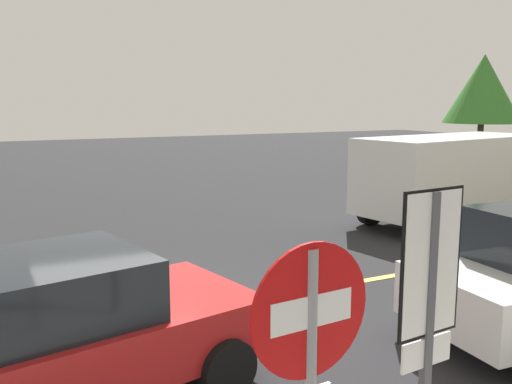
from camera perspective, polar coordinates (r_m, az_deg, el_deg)
ground_plane at (r=8.27m, az=-12.09°, el=-12.77°), size 80.00×80.00×0.00m
lane_marking_centre at (r=9.42m, az=6.09°, el=-9.81°), size 28.00×0.16×0.01m
stop_sign at (r=3.23m, az=5.51°, el=-17.93°), size 0.76×0.08×2.34m
speed_limit_sign at (r=3.93m, az=17.14°, el=-10.62°), size 0.54×0.06×2.52m
white_van at (r=14.93m, az=19.04°, el=1.78°), size 5.44×2.87×2.20m
car_red_near_curb at (r=6.12m, az=-19.11°, el=-13.18°), size 4.17×2.63×1.56m
tree_left_verge at (r=23.59m, az=22.06°, el=9.66°), size 2.94×2.94×4.84m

